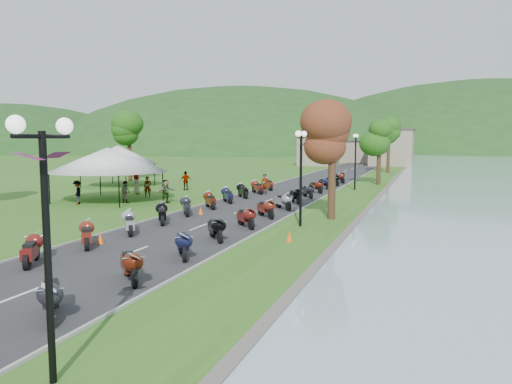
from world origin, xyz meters
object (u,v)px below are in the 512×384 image
(streetlamp_near, at_px, (48,255))
(pedestrian_c, at_px, (78,204))
(pedestrian_a, at_px, (148,197))
(vendor_tent_main, at_px, (108,174))
(pedestrian_b, at_px, (126,203))

(streetlamp_near, bearing_deg, pedestrian_c, 127.98)
(streetlamp_near, relative_size, pedestrian_a, 3.02)
(vendor_tent_main, relative_size, pedestrian_a, 3.51)
(vendor_tent_main, distance_m, pedestrian_b, 2.64)
(pedestrian_b, bearing_deg, pedestrian_c, 51.02)
(pedestrian_a, height_order, pedestrian_c, pedestrian_c)
(pedestrian_b, height_order, pedestrian_c, pedestrian_c)
(streetlamp_near, xyz_separation_m, vendor_tent_main, (-15.94, 23.99, -0.50))
(streetlamp_near, relative_size, pedestrian_b, 3.16)
(vendor_tent_main, height_order, pedestrian_c, vendor_tent_main)
(pedestrian_b, distance_m, pedestrian_c, 3.30)
(vendor_tent_main, bearing_deg, pedestrian_b, -12.23)
(pedestrian_a, bearing_deg, pedestrian_c, -144.70)
(streetlamp_near, height_order, pedestrian_a, streetlamp_near)
(pedestrian_a, relative_size, pedestrian_b, 1.05)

